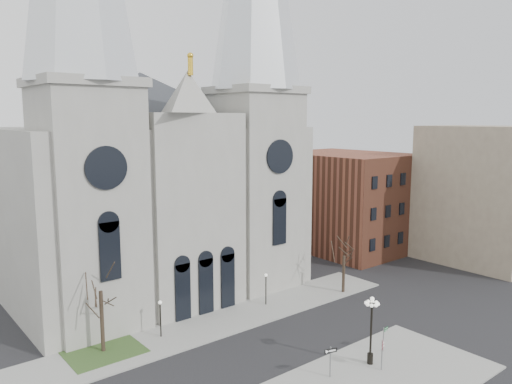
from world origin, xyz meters
TOP-DOWN VIEW (x-y plane):
  - ground at (0.00, 0.00)m, footprint 160.00×160.00m
  - sidewalk_near at (3.00, -5.00)m, footprint 18.00×10.00m
  - sidewalk_far at (0.00, 11.00)m, footprint 40.00×6.00m
  - grass_patch at (-11.00, 12.00)m, footprint 6.00×5.00m
  - cathedral at (0.00, 22.86)m, footprint 33.00×26.66m
  - bg_building_brick at (30.00, 22.00)m, footprint 14.00×18.00m
  - bg_building_tan at (38.00, 6.00)m, footprint 10.00×14.00m
  - tree_left at (-11.00, 12.00)m, footprint 3.20×3.20m
  - tree_right at (15.00, 9.00)m, footprint 3.20×3.20m
  - ped_lamp_left at (-6.00, 11.50)m, footprint 0.32×0.32m
  - ped_lamp_right at (6.00, 11.50)m, footprint 0.32×0.32m
  - stop_sign at (4.14, -4.25)m, footprint 0.85×0.28m
  - globe_lamp at (4.25, -3.09)m, footprint 1.36×1.36m
  - one_way_sign at (0.35, -2.50)m, footprint 0.99×0.34m
  - street_name_sign at (6.83, -2.44)m, footprint 0.64×0.14m

SIDE VIEW (x-z plane):
  - ground at x=0.00m, z-range 0.00..0.00m
  - sidewalk_near at x=3.00m, z-range 0.00..0.14m
  - sidewalk_far at x=0.00m, z-range 0.00..0.14m
  - grass_patch at x=-11.00m, z-range 0.00..0.18m
  - street_name_sign at x=6.83m, z-range 0.34..2.36m
  - one_way_sign at x=0.35m, z-range 0.54..2.87m
  - stop_sign at x=4.14m, z-range 0.67..3.11m
  - ped_lamp_left at x=-6.00m, z-range 0.70..3.96m
  - ped_lamp_right at x=6.00m, z-range 0.70..3.96m
  - globe_lamp at x=4.25m, z-range 0.83..6.25m
  - tree_right at x=15.00m, z-range 1.47..7.47m
  - tree_left at x=-11.00m, z-range 1.83..9.33m
  - bg_building_brick at x=30.00m, z-range 0.00..14.00m
  - bg_building_tan at x=38.00m, z-range 0.00..18.00m
  - cathedral at x=0.00m, z-range -8.52..45.48m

